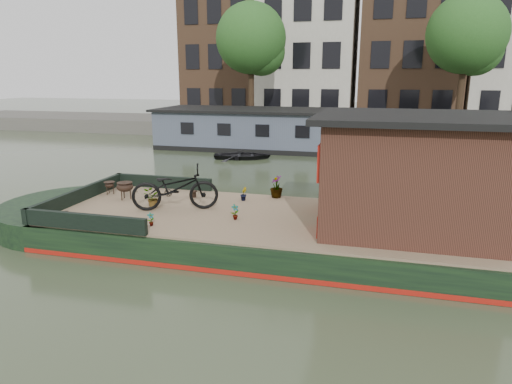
% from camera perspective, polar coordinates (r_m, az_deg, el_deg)
% --- Properties ---
extents(ground, '(120.00, 120.00, 0.00)m').
position_cam_1_polar(ground, '(10.74, 6.13, -6.69)').
color(ground, '#343F28').
rests_on(ground, ground).
extents(houseboat_hull, '(14.01, 4.02, 0.60)m').
position_cam_1_polar(houseboat_hull, '(10.90, -0.79, -4.74)').
color(houseboat_hull, black).
rests_on(houseboat_hull, ground).
extents(houseboat_deck, '(11.80, 3.80, 0.05)m').
position_cam_1_polar(houseboat_deck, '(10.53, 6.22, -3.51)').
color(houseboat_deck, '#836A51').
rests_on(houseboat_deck, houseboat_hull).
extents(bow_bulwark, '(3.00, 4.00, 0.35)m').
position_cam_1_polar(bow_bulwark, '(12.24, -17.90, -0.62)').
color(bow_bulwark, black).
rests_on(bow_bulwark, houseboat_deck).
extents(cabin, '(4.00, 3.50, 2.42)m').
position_cam_1_polar(cabin, '(10.15, 18.73, 2.43)').
color(cabin, black).
rests_on(cabin, houseboat_deck).
extents(bicycle, '(2.20, 1.44, 1.09)m').
position_cam_1_polar(bicycle, '(11.23, -10.09, 0.51)').
color(bicycle, black).
rests_on(bicycle, houseboat_deck).
extents(potted_plant_a, '(0.22, 0.23, 0.36)m').
position_cam_1_polar(potted_plant_a, '(10.38, -2.64, -2.51)').
color(potted_plant_a, brown).
rests_on(potted_plant_a, houseboat_deck).
extents(potted_plant_b, '(0.18, 0.22, 0.35)m').
position_cam_1_polar(potted_plant_b, '(11.97, -1.57, -0.23)').
color(potted_plant_b, brown).
rests_on(potted_plant_b, houseboat_deck).
extents(potted_plant_c, '(0.54, 0.53, 0.45)m').
position_cam_1_polar(potted_plant_c, '(11.64, -12.83, -0.77)').
color(potted_plant_c, '#B43F34').
rests_on(potted_plant_c, houseboat_deck).
extents(potted_plant_d, '(0.46, 0.46, 0.60)m').
position_cam_1_polar(potted_plant_d, '(12.23, 2.57, 0.69)').
color(potted_plant_d, brown).
rests_on(potted_plant_d, houseboat_deck).
extents(potted_plant_e, '(0.19, 0.19, 0.30)m').
position_cam_1_polar(potted_plant_e, '(10.21, -13.02, -3.35)').
color(potted_plant_e, '#98412C').
rests_on(potted_plant_e, houseboat_deck).
extents(brazier_front, '(0.51, 0.51, 0.46)m').
position_cam_1_polar(brazier_front, '(12.55, -16.04, 0.15)').
color(brazier_front, black).
rests_on(brazier_front, houseboat_deck).
extents(brazier_rear, '(0.41, 0.41, 0.35)m').
position_cam_1_polar(brazier_rear, '(13.24, -17.82, 0.49)').
color(brazier_rear, black).
rests_on(brazier_rear, houseboat_deck).
extents(bollard_port, '(0.16, 0.16, 0.19)m').
position_cam_1_polar(bollard_port, '(12.39, -7.74, -0.26)').
color(bollard_port, black).
rests_on(bollard_port, houseboat_deck).
extents(bollard_stbd, '(0.16, 0.16, 0.18)m').
position_cam_1_polar(bollard_stbd, '(11.31, -22.72, -2.71)').
color(bollard_stbd, black).
rests_on(bollard_stbd, houseboat_deck).
extents(dinghy, '(3.08, 2.50, 0.56)m').
position_cam_1_polar(dinghy, '(21.74, -1.67, 4.93)').
color(dinghy, black).
rests_on(dinghy, ground).
extents(far_houseboat, '(20.40, 4.40, 2.11)m').
position_cam_1_polar(far_houseboat, '(24.14, 11.32, 7.26)').
color(far_houseboat, '#444B5B').
rests_on(far_houseboat, ground).
extents(quay, '(60.00, 6.00, 0.90)m').
position_cam_1_polar(quay, '(30.65, 12.07, 7.70)').
color(quay, '#47443F').
rests_on(quay, ground).
extents(townhouse_row, '(27.25, 8.00, 16.50)m').
position_cam_1_polar(townhouse_row, '(37.66, 13.54, 20.17)').
color(townhouse_row, brown).
rests_on(townhouse_row, ground).
extents(tree_left, '(4.40, 4.40, 7.40)m').
position_cam_1_polar(tree_left, '(30.09, -0.32, 18.28)').
color(tree_left, '#332316').
rests_on(tree_left, quay).
extents(tree_right, '(4.40, 4.40, 7.40)m').
position_cam_1_polar(tree_right, '(29.45, 25.07, 17.08)').
color(tree_right, '#332316').
rests_on(tree_right, quay).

